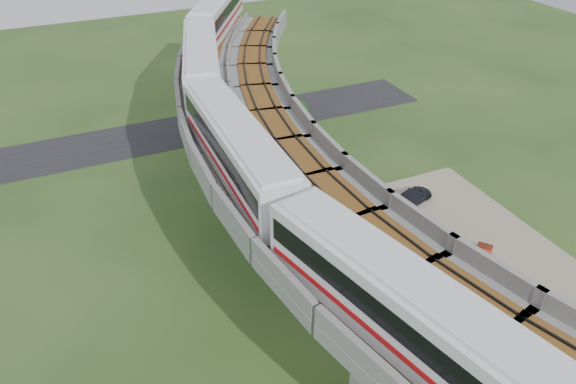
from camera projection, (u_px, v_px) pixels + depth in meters
name	position (u px, v px, depth m)	size (l,w,h in m)	color
ground	(284.00, 306.00, 39.79)	(160.00, 160.00, 0.00)	#27461C
dirt_lot	(461.00, 269.00, 43.10)	(18.00, 26.00, 0.04)	gray
asphalt_road	(175.00, 132.00, 62.77)	(60.00, 8.00, 0.03)	#232326
viaduct	(337.00, 186.00, 36.22)	(19.58, 73.98, 11.40)	#99968E
metro_train	(247.00, 100.00, 39.84)	(15.03, 60.70, 3.64)	white
fence	(400.00, 261.00, 42.76)	(3.87, 38.73, 1.50)	#2D382D
tree_0	(294.00, 111.00, 61.11)	(3.20, 3.20, 4.03)	#382314
tree_1	(296.00, 164.00, 53.42)	(1.90, 1.90, 2.51)	#382314
tree_2	(341.00, 220.00, 44.63)	(1.93, 1.93, 3.16)	#382314
tree_3	(436.00, 327.00, 35.25)	(1.90, 1.90, 2.95)	#382314
car_white	(471.00, 306.00, 38.83)	(1.46, 3.64, 1.24)	silver
car_red	(481.00, 257.00, 43.45)	(1.17, 3.35, 1.10)	#9B290E
car_dark	(413.00, 196.00, 50.55)	(1.78, 4.38, 1.27)	black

